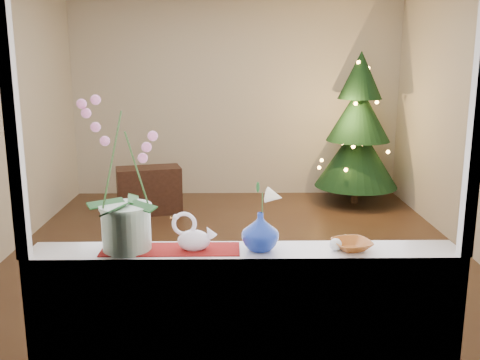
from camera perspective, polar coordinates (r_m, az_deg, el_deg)
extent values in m
plane|color=#3B2418|center=(5.29, -0.13, -7.97)|extent=(5.00, 5.00, 0.00)
cube|color=beige|center=(7.46, -0.41, 8.72)|extent=(4.50, 0.10, 2.70)
cube|color=beige|center=(2.50, 0.68, 0.84)|extent=(4.50, 0.10, 2.70)
cube|color=beige|center=(5.49, 24.22, 6.19)|extent=(0.10, 5.00, 2.70)
cube|color=white|center=(2.87, 0.60, -17.10)|extent=(2.20, 0.08, 0.88)
cube|color=white|center=(2.75, 0.57, -7.81)|extent=(2.20, 0.26, 0.04)
cube|color=maroon|center=(2.76, -7.40, -7.35)|extent=(0.70, 0.20, 0.01)
imported|color=navy|center=(2.70, 2.18, -5.21)|extent=(0.28, 0.28, 0.23)
sphere|color=silver|center=(2.76, 10.17, -6.78)|extent=(0.08, 0.08, 0.06)
imported|color=#994E1B|center=(2.80, 11.84, -6.87)|extent=(0.20, 0.20, 0.04)
cube|color=black|center=(6.71, -9.66, -1.08)|extent=(0.84, 0.57, 0.58)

